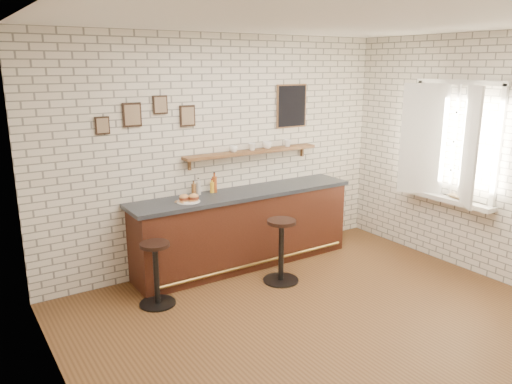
% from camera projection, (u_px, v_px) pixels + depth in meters
% --- Properties ---
extents(ground, '(5.00, 5.00, 0.00)m').
position_uv_depth(ground, '(318.00, 319.00, 5.28)').
color(ground, brown).
rests_on(ground, ground).
extents(bar_counter, '(3.10, 0.65, 1.01)m').
position_uv_depth(bar_counter, '(244.00, 228.00, 6.61)').
color(bar_counter, '#441D12').
rests_on(bar_counter, ground).
extents(sandwich_plate, '(0.28, 0.28, 0.01)m').
position_uv_depth(sandwich_plate, '(188.00, 201.00, 6.00)').
color(sandwich_plate, white).
rests_on(sandwich_plate, bar_counter).
extents(ciabatta_sandwich, '(0.25, 0.17, 0.08)m').
position_uv_depth(ciabatta_sandwich, '(189.00, 198.00, 5.99)').
color(ciabatta_sandwich, tan).
rests_on(ciabatta_sandwich, sandwich_plate).
extents(potato_chips, '(0.26, 0.19, 0.00)m').
position_uv_depth(potato_chips, '(187.00, 201.00, 5.98)').
color(potato_chips, '#C98C47').
rests_on(potato_chips, sandwich_plate).
extents(bitters_bottle_brown, '(0.06, 0.06, 0.19)m').
position_uv_depth(bitters_bottle_brown, '(194.00, 189.00, 6.28)').
color(bitters_bottle_brown, brown).
rests_on(bitters_bottle_brown, bar_counter).
extents(bitters_bottle_white, '(0.06, 0.06, 0.22)m').
position_uv_depth(bitters_bottle_white, '(199.00, 188.00, 6.31)').
color(bitters_bottle_white, beige).
rests_on(bitters_bottle_white, bar_counter).
extents(bitters_bottle_amber, '(0.06, 0.06, 0.26)m').
position_uv_depth(bitters_bottle_amber, '(215.00, 184.00, 6.43)').
color(bitters_bottle_amber, '#A3471A').
rests_on(bitters_bottle_amber, bar_counter).
extents(condiment_bottle_yellow, '(0.06, 0.06, 0.18)m').
position_uv_depth(condiment_bottle_yellow, '(212.00, 187.00, 6.41)').
color(condiment_bottle_yellow, yellow).
rests_on(condiment_bottle_yellow, bar_counter).
extents(bar_stool_left, '(0.42, 0.42, 0.73)m').
position_uv_depth(bar_stool_left, '(156.00, 272.00, 5.51)').
color(bar_stool_left, black).
rests_on(bar_stool_left, ground).
extents(bar_stool_right, '(0.44, 0.44, 0.79)m').
position_uv_depth(bar_stool_right, '(281.00, 249.00, 6.10)').
color(bar_stool_right, black).
rests_on(bar_stool_right, ground).
extents(wall_shelf, '(2.00, 0.18, 0.18)m').
position_uv_depth(wall_shelf, '(252.00, 152.00, 6.67)').
color(wall_shelf, brown).
rests_on(wall_shelf, ground).
extents(shelf_cup_a, '(0.11, 0.11, 0.09)m').
position_uv_depth(shelf_cup_a, '(233.00, 149.00, 6.50)').
color(shelf_cup_a, white).
rests_on(shelf_cup_a, wall_shelf).
extents(shelf_cup_b, '(0.14, 0.14, 0.10)m').
position_uv_depth(shelf_cup_b, '(252.00, 147.00, 6.65)').
color(shelf_cup_b, white).
rests_on(shelf_cup_b, wall_shelf).
extents(shelf_cup_c, '(0.15, 0.15, 0.10)m').
position_uv_depth(shelf_cup_c, '(267.00, 145.00, 6.78)').
color(shelf_cup_c, white).
rests_on(shelf_cup_c, wall_shelf).
extents(shelf_cup_d, '(0.13, 0.13, 0.10)m').
position_uv_depth(shelf_cup_d, '(288.00, 143.00, 6.96)').
color(shelf_cup_d, white).
rests_on(shelf_cup_d, wall_shelf).
extents(back_wall_decor, '(2.96, 0.02, 0.56)m').
position_uv_depth(back_wall_decor, '(238.00, 109.00, 6.50)').
color(back_wall_decor, black).
rests_on(back_wall_decor, ground).
extents(window_sill, '(0.20, 1.35, 0.06)m').
position_uv_depth(window_sill, '(446.00, 198.00, 6.57)').
color(window_sill, white).
rests_on(window_sill, ground).
extents(casement_window, '(0.40, 1.30, 1.56)m').
position_uv_depth(casement_window, '(449.00, 142.00, 6.36)').
color(casement_window, white).
rests_on(casement_window, ground).
extents(book_lower, '(0.20, 0.24, 0.02)m').
position_uv_depth(book_lower, '(455.00, 198.00, 6.43)').
color(book_lower, tan).
rests_on(book_lower, window_sill).
extents(book_upper, '(0.19, 0.24, 0.02)m').
position_uv_depth(book_upper, '(453.00, 196.00, 6.45)').
color(book_upper, tan).
rests_on(book_upper, book_lower).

